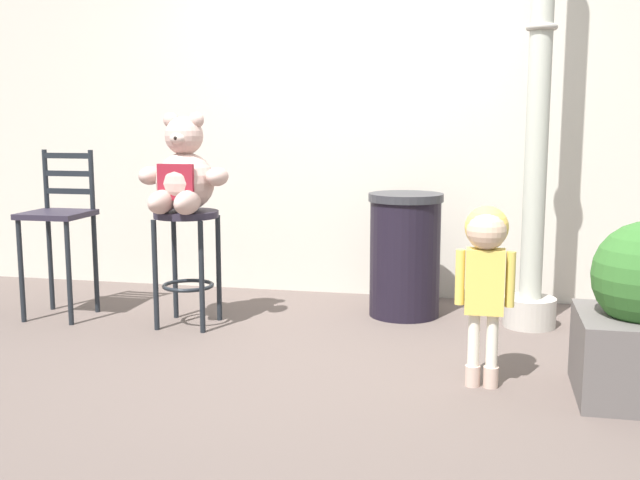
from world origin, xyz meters
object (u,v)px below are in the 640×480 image
at_px(bar_stool_with_teddy, 187,244).
at_px(teddy_bear, 183,175).
at_px(lamppost, 538,121).
at_px(bar_chair_empty, 59,223).
at_px(child_walking, 486,257).
at_px(trash_bin, 405,255).

bearing_deg(bar_stool_with_teddy, teddy_bear, -90.00).
bearing_deg(lamppost, bar_chair_empty, -172.63).
distance_m(child_walking, trash_bin, 1.38).
xyz_separation_m(child_walking, lamppost, (0.28, 1.16, 0.62)).
bearing_deg(bar_chair_empty, lamppost, 7.37).
bearing_deg(bar_chair_empty, trash_bin, 12.70).
bearing_deg(trash_bin, child_walking, -68.11).
xyz_separation_m(teddy_bear, child_walking, (1.79, -0.71, -0.30)).
bearing_deg(trash_bin, teddy_bear, -156.67).
bearing_deg(bar_stool_with_teddy, trash_bin, 22.26).
height_order(bar_stool_with_teddy, bar_chair_empty, bar_chair_empty).
distance_m(trash_bin, lamppost, 1.16).
bearing_deg(teddy_bear, trash_bin, 23.33).
bearing_deg(lamppost, teddy_bear, -167.81).
height_order(child_walking, lamppost, lamppost).
bearing_deg(child_walking, bar_chair_empty, 172.21).
xyz_separation_m(bar_stool_with_teddy, trash_bin, (1.28, 0.52, -0.11)).
distance_m(teddy_bear, child_walking, 1.95).
height_order(teddy_bear, bar_chair_empty, teddy_bear).
bearing_deg(bar_chair_empty, teddy_bear, -4.21).
bearing_deg(bar_stool_with_teddy, child_walking, -22.49).
distance_m(teddy_bear, trash_bin, 1.49).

